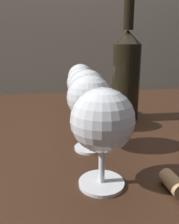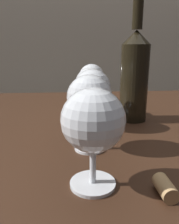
{
  "view_description": "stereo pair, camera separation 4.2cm",
  "coord_description": "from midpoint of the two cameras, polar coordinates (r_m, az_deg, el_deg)",
  "views": [
    {
      "loc": [
        -0.14,
        -0.57,
        0.96
      ],
      "look_at": [
        -0.06,
        -0.18,
        0.85
      ],
      "focal_mm": 36.07,
      "sensor_mm": 36.0,
      "label": 1
    },
    {
      "loc": [
        -0.1,
        -0.58,
        0.96
      ],
      "look_at": [
        -0.06,
        -0.18,
        0.85
      ],
      "focal_mm": 36.07,
      "sensor_mm": 36.0,
      "label": 2
    }
  ],
  "objects": [
    {
      "name": "wine_glass_merlot",
      "position": [
        0.53,
        2.97,
        5.66
      ],
      "size": [
        0.09,
        0.09,
        0.14
      ],
      "color": "white",
      "rests_on": "dining_table"
    },
    {
      "name": "wine_glass_chardonnay",
      "position": [
        0.64,
        2.09,
        7.2
      ],
      "size": [
        0.08,
        0.08,
        0.14
      ],
      "color": "white",
      "rests_on": "dining_table"
    },
    {
      "name": "dining_table",
      "position": [
        0.65,
        6.0,
        -10.46
      ],
      "size": [
        1.31,
        0.84,
        0.77
      ],
      "color": "#382114",
      "rests_on": "ground_plane"
    },
    {
      "name": "wine_glass_port",
      "position": [
        0.3,
        4.94,
        -2.73
      ],
      "size": [
        0.09,
        0.09,
        0.14
      ],
      "color": "white",
      "rests_on": "dining_table"
    },
    {
      "name": "wine_bottle",
      "position": [
        0.61,
        13.41,
        9.28
      ],
      "size": [
        0.07,
        0.07,
        0.32
      ],
      "color": "black",
      "rests_on": "dining_table"
    },
    {
      "name": "wine_glass_rose",
      "position": [
        0.76,
        2.11,
        8.62
      ],
      "size": [
        0.08,
        0.08,
        0.14
      ],
      "color": "white",
      "rests_on": "dining_table"
    },
    {
      "name": "cork",
      "position": [
        0.34,
        22.26,
        -17.47
      ],
      "size": [
        0.02,
        0.04,
        0.02
      ],
      "primitive_type": "cylinder",
      "rotation": [
        1.57,
        0.0,
        0.0
      ],
      "color": "tan",
      "rests_on": "dining_table"
    },
    {
      "name": "wine_glass_white",
      "position": [
        0.41,
        2.91,
        3.25
      ],
      "size": [
        0.08,
        0.08,
        0.14
      ],
      "color": "white",
      "rests_on": "dining_table"
    }
  ]
}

